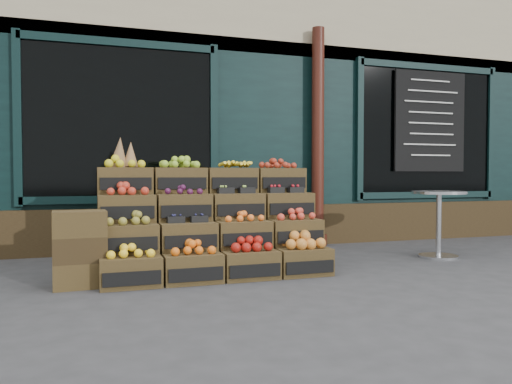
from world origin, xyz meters
name	(u,v)px	position (x,y,z in m)	size (l,w,h in m)	color
ground	(296,277)	(0.00, 0.00, 0.00)	(60.00, 60.00, 0.00)	#363638
shop_facade	(197,107)	(0.00, 5.11, 2.40)	(12.00, 6.24, 4.80)	black
crate_display	(210,230)	(-0.77, 0.57, 0.45)	(2.32, 1.14, 1.45)	#44351B
spare_crates	(80,249)	(-2.08, 0.21, 0.36)	(0.49, 0.36, 0.71)	#44351B
bistro_table	(439,216)	(2.17, 0.55, 0.52)	(0.67, 0.67, 0.84)	silver
shopkeeper	(89,173)	(-2.02, 2.73, 1.07)	(0.78, 0.51, 2.14)	#1F6D30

